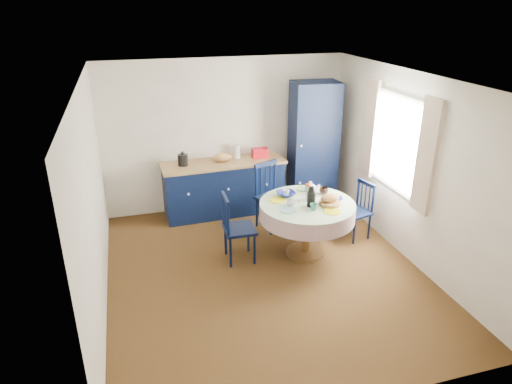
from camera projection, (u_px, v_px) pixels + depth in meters
floor at (265, 272)px, 6.01m from camera, size 4.50×4.50×0.00m
ceiling at (267, 80)px, 5.03m from camera, size 4.50×4.50×0.00m
wall_back at (225, 135)px, 7.51m from camera, size 4.00×0.02×2.50m
wall_left at (93, 203)px, 5.01m from camera, size 0.02×4.50×2.50m
wall_right at (410, 169)px, 6.03m from camera, size 0.02×4.50×2.50m
window at (397, 143)px, 6.18m from camera, size 0.10×1.74×1.45m
kitchen_counter at (224, 187)px, 7.53m from camera, size 2.03×0.70×1.13m
pantry_cabinet at (313, 146)px, 7.59m from camera, size 0.78×0.58×2.12m
dining_table at (307, 211)px, 6.20m from camera, size 1.29×1.29×1.06m
chair_left at (237, 228)px, 6.12m from camera, size 0.42×0.44×0.96m
chair_far at (272, 196)px, 7.04m from camera, size 0.59×0.58×1.03m
chair_right at (358, 210)px, 6.75m from camera, size 0.45×0.47×0.87m
mug_a at (290, 203)px, 6.04m from camera, size 0.11×0.11×0.09m
mug_b at (313, 207)px, 5.93m from camera, size 0.09×0.09×0.09m
mug_c at (324, 191)px, 6.42m from camera, size 0.12×0.12×0.10m
mug_d at (286, 193)px, 6.34m from camera, size 0.10×0.10×0.09m
cobalt_bowl at (286, 194)px, 6.35m from camera, size 0.26×0.26×0.06m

